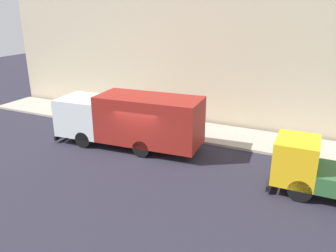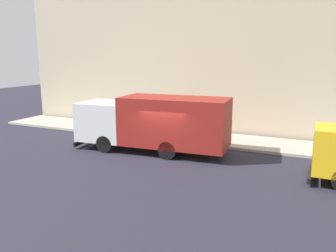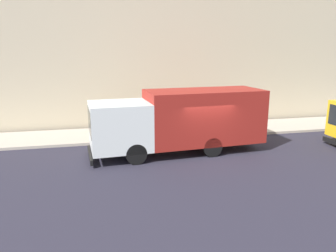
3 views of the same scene
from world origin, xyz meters
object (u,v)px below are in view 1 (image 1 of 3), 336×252
object	(u,v)px
pedestrian_standing	(153,115)
large_utility_truck	(130,119)
small_flatbed_truck	(327,172)
pedestrian_walking	(139,104)

from	to	relation	value
pedestrian_standing	large_utility_truck	bearing A→B (deg)	-149.77
small_flatbed_truck	pedestrian_standing	world-z (taller)	small_flatbed_truck
large_utility_truck	pedestrian_walking	world-z (taller)	large_utility_truck
large_utility_truck	pedestrian_standing	world-z (taller)	large_utility_truck
large_utility_truck	small_flatbed_truck	distance (m)	10.44
pedestrian_walking	small_flatbed_truck	bearing A→B (deg)	-67.81
small_flatbed_truck	pedestrian_walking	distance (m)	14.01
small_flatbed_truck	pedestrian_walking	size ratio (longest dim) A/B	3.37
small_flatbed_truck	pedestrian_walking	xyz separation A→B (m)	(6.05, 12.64, -0.09)
small_flatbed_truck	pedestrian_standing	size ratio (longest dim) A/B	3.16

